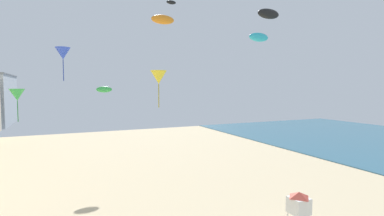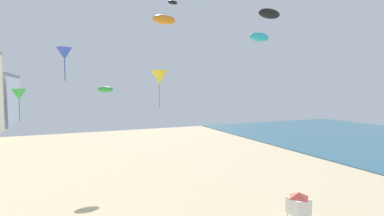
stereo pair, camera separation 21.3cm
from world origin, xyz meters
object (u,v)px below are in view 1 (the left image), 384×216
object	(u,v)px
kite_yellow_delta	(159,77)
kite_green_parafoil	(104,89)
kite_black_parafoil	(171,2)
kite_cyan_parafoil	(259,37)
kite_green_delta	(17,95)
kite_black_parafoil_2	(268,14)
kite_blue_delta	(63,53)
lifeguard_stand	(299,203)
kite_orange_parafoil	(163,20)

from	to	relation	value
kite_yellow_delta	kite_green_parafoil	bearing A→B (deg)	111.01
kite_black_parafoil	kite_cyan_parafoil	distance (m)	22.29
kite_green_delta	kite_green_parafoil	world-z (taller)	kite_green_parafoil
kite_green_delta	kite_black_parafoil_2	distance (m)	25.43
kite_yellow_delta	kite_black_parafoil_2	bearing A→B (deg)	-14.40
kite_blue_delta	kite_cyan_parafoil	world-z (taller)	kite_cyan_parafoil
kite_green_delta	kite_green_parafoil	size ratio (longest dim) A/B	1.82
kite_black_parafoil	kite_green_delta	bearing A→B (deg)	-154.96
kite_blue_delta	kite_yellow_delta	bearing A→B (deg)	-47.22
kite_black_parafoil	kite_yellow_delta	xyz separation A→B (m)	(-7.22, -16.35, -11.85)
kite_black_parafoil	kite_black_parafoil_2	bearing A→B (deg)	-81.37
kite_black_parafoil_2	kite_cyan_parafoil	bearing A→B (deg)	-144.30
kite_green_delta	kite_blue_delta	xyz separation A→B (m)	(4.18, 1.08, 4.29)
lifeguard_stand	kite_orange_parafoil	distance (m)	25.62
kite_black_parafoil	kite_green_parafoil	xyz separation A→B (m)	(-10.81, -7.02, -12.96)
kite_black_parafoil_2	lifeguard_stand	bearing A→B (deg)	-117.53
kite_orange_parafoil	lifeguard_stand	bearing A→B (deg)	-84.42
kite_green_parafoil	kite_cyan_parafoil	size ratio (longest dim) A/B	0.90
kite_orange_parafoil	kite_yellow_delta	world-z (taller)	kite_orange_parafoil
kite_green_delta	kite_yellow_delta	distance (m)	14.18
kite_orange_parafoil	kite_green_parafoil	bearing A→B (deg)	173.01
kite_green_parafoil	kite_cyan_parafoil	distance (m)	18.29
kite_black_parafoil	kite_black_parafoil_2	xyz separation A→B (m)	(2.88, -18.94, -5.77)
kite_orange_parafoil	kite_black_parafoil_2	world-z (taller)	kite_orange_parafoil
kite_yellow_delta	kite_blue_delta	bearing A→B (deg)	132.78
kite_orange_parafoil	kite_yellow_delta	xyz separation A→B (m)	(-3.25, -8.50, -7.26)
kite_blue_delta	kite_green_parafoil	distance (m)	5.75
kite_black_parafoil	kite_yellow_delta	bearing A→B (deg)	-113.83
lifeguard_stand	kite_cyan_parafoil	size ratio (longest dim) A/B	1.30
kite_yellow_delta	lifeguard_stand	bearing A→B (deg)	-66.21
kite_cyan_parafoil	kite_blue_delta	bearing A→B (deg)	140.70
kite_orange_parafoil	kite_black_parafoil	size ratio (longest dim) A/B	1.92
kite_green_delta	kite_black_parafoil_2	bearing A→B (deg)	-24.28
lifeguard_stand	kite_green_parafoil	size ratio (longest dim) A/B	1.44
lifeguard_stand	kite_black_parafoil	world-z (taller)	kite_black_parafoil
kite_orange_parafoil	kite_cyan_parafoil	size ratio (longest dim) A/B	1.46
kite_orange_parafoil	kite_green_delta	world-z (taller)	kite_orange_parafoil
kite_cyan_parafoil	kite_yellow_delta	bearing A→B (deg)	151.03
kite_orange_parafoil	kite_cyan_parafoil	distance (m)	14.07
kite_black_parafoil	kite_green_parafoil	world-z (taller)	kite_black_parafoil
kite_blue_delta	kite_cyan_parafoil	distance (m)	20.13
kite_blue_delta	kite_black_parafoil_2	xyz separation A→B (m)	(17.92, -11.05, 3.40)
kite_black_parafoil_2	kite_green_parafoil	size ratio (longest dim) A/B	1.38
lifeguard_stand	kite_black_parafoil_2	distance (m)	17.65
kite_black_parafoil_2	kite_yellow_delta	xyz separation A→B (m)	(-10.10, 2.59, -6.07)
lifeguard_stand	kite_black_parafoil_2	xyz separation A→B (m)	(4.85, 9.31, 14.19)
kite_black_parafoil	kite_green_parafoil	size ratio (longest dim) A/B	0.84
lifeguard_stand	kite_yellow_delta	size ratio (longest dim) A/B	0.76
kite_yellow_delta	kite_black_parafoil	bearing A→B (deg)	66.17
kite_green_delta	lifeguard_stand	bearing A→B (deg)	-48.18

